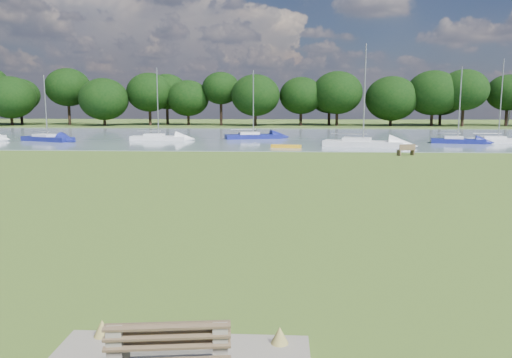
# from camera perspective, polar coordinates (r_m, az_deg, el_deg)

# --- Properties ---
(ground) EXTENTS (220.00, 220.00, 0.00)m
(ground) POSITION_cam_1_polar(r_m,az_deg,el_deg) (21.13, -1.37, -2.63)
(ground) COLOR brown
(river) EXTENTS (220.00, 40.00, 0.10)m
(river) POSITION_cam_1_polar(r_m,az_deg,el_deg) (62.81, 1.64, 4.88)
(river) COLOR slate
(river) RESTS_ON ground
(far_bank) EXTENTS (220.00, 20.00, 0.40)m
(far_bank) POSITION_cam_1_polar(r_m,az_deg,el_deg) (92.76, 2.13, 6.09)
(far_bank) COLOR #4C6626
(far_bank) RESTS_ON ground
(bench_pair) EXTENTS (1.93, 1.28, 0.97)m
(bench_pair) POSITION_cam_1_polar(r_m,az_deg,el_deg) (7.76, -9.98, -19.43)
(bench_pair) COLOR gray
(bench_pair) RESTS_ON concrete_pad
(riverbank_bench) EXTENTS (1.55, 0.98, 0.92)m
(riverbank_bench) POSITION_cam_1_polar(r_m,az_deg,el_deg) (41.51, 16.80, 3.21)
(riverbank_bench) COLOR brown
(riverbank_bench) RESTS_ON ground
(kayak) EXTENTS (2.85, 1.23, 0.28)m
(kayak) POSITION_cam_1_polar(r_m,az_deg,el_deg) (46.38, 3.47, 3.76)
(kayak) COLOR gold
(kayak) RESTS_ON river
(tree_line) EXTENTS (158.47, 8.32, 10.07)m
(tree_line) POSITION_cam_1_polar(r_m,az_deg,el_deg) (88.93, 7.56, 9.77)
(tree_line) COLOR black
(tree_line) RESTS_ON far_bank
(sailboat_1) EXTENTS (6.17, 1.87, 7.94)m
(sailboat_1) POSITION_cam_1_polar(r_m,az_deg,el_deg) (56.83, -11.14, 4.81)
(sailboat_1) COLOR silver
(sailboat_1) RESTS_ON river
(sailboat_2) EXTENTS (7.73, 4.01, 9.56)m
(sailboat_2) POSITION_cam_1_polar(r_m,az_deg,el_deg) (48.60, 12.03, 4.23)
(sailboat_2) COLOR silver
(sailboat_2) RESTS_ON river
(sailboat_3) EXTENTS (6.76, 3.56, 7.79)m
(sailboat_3) POSITION_cam_1_polar(r_m,az_deg,el_deg) (58.11, -0.38, 5.08)
(sailboat_3) COLOR navy
(sailboat_3) RESTS_ON river
(sailboat_5) EXTENTS (6.57, 4.21, 7.05)m
(sailboat_5) POSITION_cam_1_polar(r_m,az_deg,el_deg) (59.03, -22.77, 4.44)
(sailboat_5) COLOR navy
(sailboat_5) RESTS_ON river
(sailboat_6) EXTENTS (5.41, 2.56, 7.74)m
(sailboat_6) POSITION_cam_1_polar(r_m,az_deg,el_deg) (55.40, 22.00, 4.26)
(sailboat_6) COLOR navy
(sailboat_6) RESTS_ON river
(sailboat_7) EXTENTS (6.40, 2.06, 8.59)m
(sailboat_7) POSITION_cam_1_polar(r_m,az_deg,el_deg) (58.06, 25.88, 4.16)
(sailboat_7) COLOR silver
(sailboat_7) RESTS_ON river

